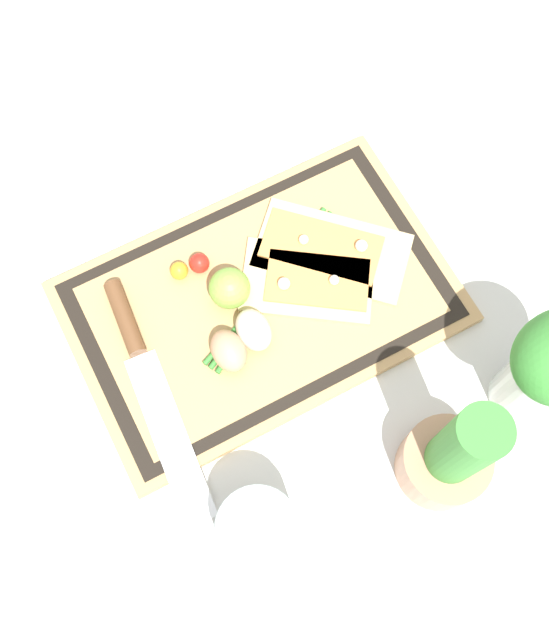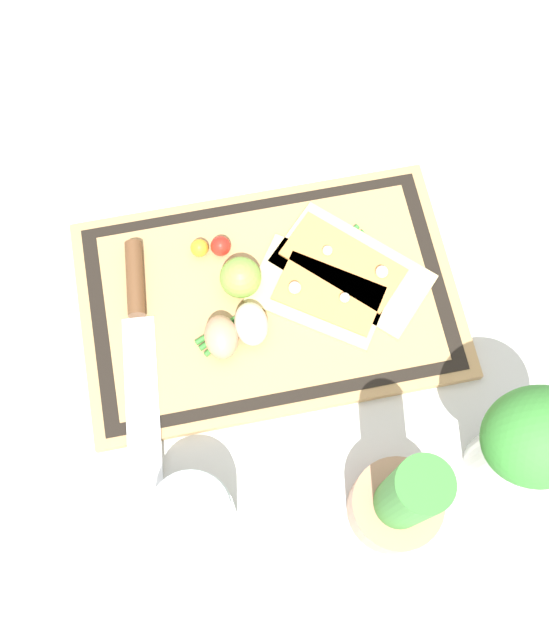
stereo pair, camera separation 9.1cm
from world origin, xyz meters
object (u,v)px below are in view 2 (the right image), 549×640
at_px(cherry_tomato_red, 221,246).
at_px(lime, 241,278).
at_px(pizza_slice_far, 321,292).
at_px(herb_glass, 528,444).
at_px(egg_pink, 251,324).
at_px(cherry_tomato_yellow, 200,248).
at_px(egg_brown, 221,337).
at_px(knife, 137,320).
at_px(sauce_jar, 194,517).
at_px(pizza_slice_near, 351,267).
at_px(herb_pot, 400,502).

bearing_deg(cherry_tomato_red, lime, 107.41).
bearing_deg(pizza_slice_far, herb_glass, 122.61).
height_order(egg_pink, cherry_tomato_yellow, egg_pink).
xyz_separation_m(egg_brown, cherry_tomato_red, (-0.02, -0.12, -0.01)).
relative_size(egg_pink, herb_glass, 0.26).
bearing_deg(egg_brown, cherry_tomato_yellow, -86.75).
height_order(pizza_slice_far, cherry_tomato_red, cherry_tomato_red).
height_order(pizza_slice_far, lime, lime).
relative_size(pizza_slice_far, herb_glass, 0.92).
bearing_deg(egg_brown, knife, -25.17).
relative_size(egg_brown, herb_glass, 0.26).
bearing_deg(cherry_tomato_yellow, herb_glass, 131.90).
distance_m(lime, sauce_jar, 0.29).
height_order(knife, sauce_jar, sauce_jar).
relative_size(cherry_tomato_yellow, sauce_jar, 0.25).
height_order(cherry_tomato_yellow, sauce_jar, sauce_jar).
xyz_separation_m(pizza_slice_near, herb_glass, (-0.11, 0.27, 0.11)).
distance_m(lime, herb_glass, 0.39).
bearing_deg(knife, egg_brown, 154.83).
bearing_deg(cherry_tomato_red, herb_pot, 110.94).
relative_size(pizza_slice_far, egg_pink, 3.51).
height_order(pizza_slice_near, sauce_jar, sauce_jar).
bearing_deg(egg_brown, pizza_slice_near, -159.67).
xyz_separation_m(knife, herb_pot, (-0.26, 0.28, 0.05)).
distance_m(egg_pink, herb_glass, 0.35).
bearing_deg(cherry_tomato_red, egg_brown, 80.92).
bearing_deg(lime, knife, 10.01).
bearing_deg(herb_pot, pizza_slice_far, -85.22).
relative_size(egg_pink, lime, 1.06).
xyz_separation_m(pizza_slice_far, knife, (0.23, -0.01, 0.00)).
xyz_separation_m(egg_brown, sauce_jar, (0.07, 0.20, 0.00)).
xyz_separation_m(lime, herb_pot, (-0.12, 0.31, 0.03)).
xyz_separation_m(cherry_tomato_yellow, herb_glass, (-0.30, 0.33, 0.10)).
bearing_deg(pizza_slice_far, pizza_slice_near, -149.86).
bearing_deg(pizza_slice_near, cherry_tomato_red, -20.11).
relative_size(pizza_slice_near, herb_glass, 0.99).
bearing_deg(egg_pink, herb_glass, 139.53).
bearing_deg(herb_pot, herb_glass, -168.14).
height_order(egg_pink, herb_glass, herb_glass).
height_order(herb_pot, herb_glass, herb_pot).
relative_size(knife, egg_pink, 5.74).
relative_size(egg_brown, cherry_tomato_yellow, 2.35).
relative_size(cherry_tomato_yellow, herb_glass, 0.11).
relative_size(pizza_slice_far, sauce_jar, 2.08).
bearing_deg(knife, sauce_jar, 97.64).
relative_size(herb_pot, sauce_jar, 2.39).
distance_m(knife, sauce_jar, 0.25).
height_order(knife, herb_pot, herb_pot).
bearing_deg(pizza_slice_near, pizza_slice_far, 30.14).
bearing_deg(pizza_slice_near, knife, 4.05).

